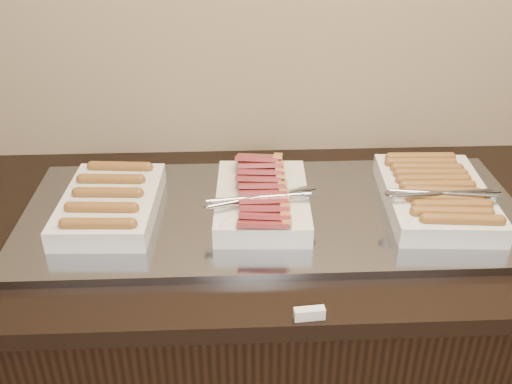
{
  "coord_description": "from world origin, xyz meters",
  "views": [
    {
      "loc": [
        -0.08,
        0.96,
        1.65
      ],
      "look_at": [
        -0.03,
        2.13,
        0.97
      ],
      "focal_mm": 40.0,
      "sensor_mm": 36.0,
      "label": 1
    }
  ],
  "objects_px": {
    "counter": "(267,350)",
    "warming_tray": "(273,213)",
    "dish_right": "(436,194)",
    "dish_left": "(110,203)",
    "dish_center": "(262,198)"
  },
  "relations": [
    {
      "from": "warming_tray",
      "to": "dish_left",
      "type": "distance_m",
      "value": 0.39
    },
    {
      "from": "warming_tray",
      "to": "dish_right",
      "type": "distance_m",
      "value": 0.39
    },
    {
      "from": "warming_tray",
      "to": "dish_left",
      "type": "xyz_separation_m",
      "value": [
        -0.39,
        0.0,
        0.04
      ]
    },
    {
      "from": "counter",
      "to": "dish_right",
      "type": "distance_m",
      "value": 0.64
    },
    {
      "from": "warming_tray",
      "to": "dish_left",
      "type": "relative_size",
      "value": 3.6
    },
    {
      "from": "warming_tray",
      "to": "dish_center",
      "type": "xyz_separation_m",
      "value": [
        -0.03,
        -0.0,
        0.05
      ]
    },
    {
      "from": "counter",
      "to": "warming_tray",
      "type": "distance_m",
      "value": 0.46
    },
    {
      "from": "counter",
      "to": "dish_center",
      "type": "relative_size",
      "value": 5.82
    },
    {
      "from": "warming_tray",
      "to": "dish_center",
      "type": "bearing_deg",
      "value": -171.14
    },
    {
      "from": "warming_tray",
      "to": "dish_right",
      "type": "relative_size",
      "value": 3.19
    },
    {
      "from": "dish_center",
      "to": "counter",
      "type": "bearing_deg",
      "value": 16.39
    },
    {
      "from": "counter",
      "to": "dish_center",
      "type": "xyz_separation_m",
      "value": [
        -0.02,
        -0.0,
        0.5
      ]
    },
    {
      "from": "dish_left",
      "to": "dish_right",
      "type": "bearing_deg",
      "value": 2.09
    },
    {
      "from": "warming_tray",
      "to": "dish_right",
      "type": "bearing_deg",
      "value": -0.54
    },
    {
      "from": "counter",
      "to": "dish_right",
      "type": "height_order",
      "value": "dish_right"
    }
  ]
}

